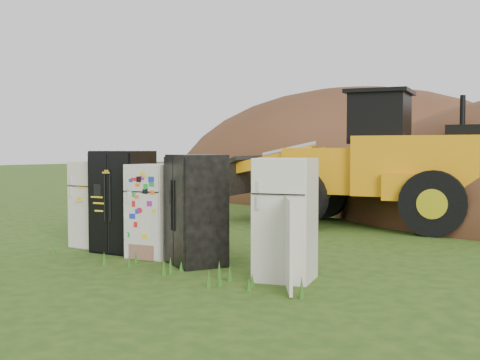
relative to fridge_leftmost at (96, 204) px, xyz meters
The scene contains 8 objects.
ground 2.52m from the fridge_leftmost, ahead, with size 120.00×120.00×0.00m, color #244712.
fridge_leftmost is the anchor object (origin of this frame).
fridge_black_side 0.86m from the fridge_leftmost, ahead, with size 1.00×0.79×1.92m, color black, non-canonical shape.
fridge_sticker 1.72m from the fridge_leftmost, ahead, with size 0.75×0.69×1.69m, color silver, non-canonical shape.
fridge_dark_mid 2.81m from the fridge_leftmost, ahead, with size 0.95×0.78×1.86m, color black, non-canonical shape.
fridge_open_door 4.65m from the fridge_leftmost, ahead, with size 0.83×0.76×1.83m, color silver, non-canonical shape.
wheel_loader 6.64m from the fridge_leftmost, 71.56° to the left, with size 7.05×2.86×3.41m, color orange, non-canonical shape.
dirt_mound_left 15.45m from the fridge_leftmost, 100.09° to the left, with size 17.05×12.79×9.04m, color #462816.
Camera 1 is at (7.45, -7.31, 1.97)m, focal length 45.00 mm.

